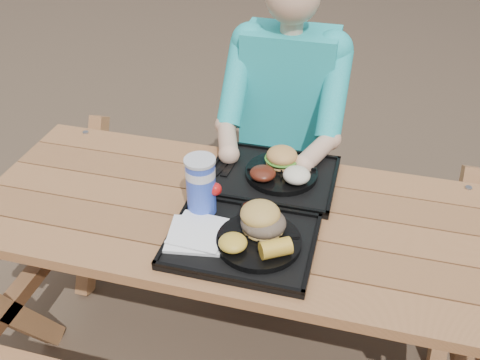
# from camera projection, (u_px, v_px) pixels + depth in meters

# --- Properties ---
(ground) EXTENTS (60.00, 60.00, 0.00)m
(ground) POSITION_uv_depth(u_px,v_px,m) (240.00, 352.00, 2.22)
(ground) COLOR #999999
(ground) RESTS_ON ground
(picnic_table) EXTENTS (1.80, 1.49, 0.75)m
(picnic_table) POSITION_uv_depth(u_px,v_px,m) (240.00, 289.00, 2.00)
(picnic_table) COLOR #999999
(picnic_table) RESTS_ON ground
(tray_near) EXTENTS (0.45, 0.35, 0.02)m
(tray_near) POSITION_uv_depth(u_px,v_px,m) (242.00, 242.00, 1.65)
(tray_near) COLOR black
(tray_near) RESTS_ON picnic_table
(tray_far) EXTENTS (0.45, 0.35, 0.02)m
(tray_far) POSITION_uv_depth(u_px,v_px,m) (272.00, 178.00, 1.93)
(tray_far) COLOR black
(tray_far) RESTS_ON picnic_table
(plate_near) EXTENTS (0.26, 0.26, 0.02)m
(plate_near) POSITION_uv_depth(u_px,v_px,m) (259.00, 241.00, 1.62)
(plate_near) COLOR black
(plate_near) RESTS_ON tray_near
(plate_far) EXTENTS (0.26, 0.26, 0.02)m
(plate_far) POSITION_uv_depth(u_px,v_px,m) (281.00, 173.00, 1.92)
(plate_far) COLOR black
(plate_far) RESTS_ON tray_far
(napkin_stack) EXTENTS (0.20, 0.20, 0.02)m
(napkin_stack) POSITION_uv_depth(u_px,v_px,m) (196.00, 234.00, 1.65)
(napkin_stack) COLOR white
(napkin_stack) RESTS_ON tray_near
(soda_cup) EXTENTS (0.09, 0.09, 0.19)m
(soda_cup) POSITION_uv_depth(u_px,v_px,m) (201.00, 187.00, 1.71)
(soda_cup) COLOR blue
(soda_cup) RESTS_ON tray_near
(condiment_bbq) EXTENTS (0.06, 0.06, 0.03)m
(condiment_bbq) POSITION_uv_depth(u_px,v_px,m) (250.00, 210.00, 1.74)
(condiment_bbq) COLOR black
(condiment_bbq) RESTS_ON tray_near
(condiment_mustard) EXTENTS (0.05, 0.05, 0.03)m
(condiment_mustard) POSITION_uv_depth(u_px,v_px,m) (267.00, 213.00, 1.72)
(condiment_mustard) COLOR gold
(condiment_mustard) RESTS_ON tray_near
(sandwich) EXTENTS (0.13, 0.13, 0.14)m
(sandwich) POSITION_uv_depth(u_px,v_px,m) (264.00, 212.00, 1.61)
(sandwich) COLOR gold
(sandwich) RESTS_ON plate_near
(mac_cheese) EXTENTS (0.09, 0.09, 0.04)m
(mac_cheese) POSITION_uv_depth(u_px,v_px,m) (233.00, 243.00, 1.57)
(mac_cheese) COLOR gold
(mac_cheese) RESTS_ON plate_near
(corn_cob) EXTENTS (0.12, 0.12, 0.05)m
(corn_cob) POSITION_uv_depth(u_px,v_px,m) (276.00, 248.00, 1.54)
(corn_cob) COLOR gold
(corn_cob) RESTS_ON plate_near
(cutlery_far) EXTENTS (0.04, 0.15, 0.01)m
(cutlery_far) POSITION_uv_depth(u_px,v_px,m) (230.00, 165.00, 1.97)
(cutlery_far) COLOR black
(cutlery_far) RESTS_ON tray_far
(burger) EXTENTS (0.11, 0.11, 0.10)m
(burger) POSITION_uv_depth(u_px,v_px,m) (282.00, 152.00, 1.92)
(burger) COLOR #CC8D48
(burger) RESTS_ON plate_far
(baked_beans) EXTENTS (0.09, 0.09, 0.04)m
(baked_beans) POSITION_uv_depth(u_px,v_px,m) (263.00, 173.00, 1.86)
(baked_beans) COLOR #531D10
(baked_beans) RESTS_ON plate_far
(potato_salad) EXTENTS (0.10, 0.10, 0.05)m
(potato_salad) POSITION_uv_depth(u_px,v_px,m) (297.00, 175.00, 1.84)
(potato_salad) COLOR #EFE7CB
(potato_salad) RESTS_ON plate_far
(diner) EXTENTS (0.48, 0.84, 1.28)m
(diner) POSITION_uv_depth(u_px,v_px,m) (285.00, 139.00, 2.38)
(diner) COLOR teal
(diner) RESTS_ON ground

